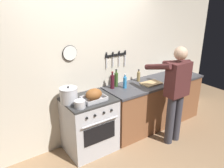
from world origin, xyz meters
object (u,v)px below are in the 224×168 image
(stock_pot, at_px, (69,95))
(saucepan, at_px, (80,104))
(cutting_board, at_px, (151,83))
(stove, at_px, (89,125))
(bottle_dish_soap, at_px, (125,82))
(bottle_vinegar, at_px, (138,76))
(roasting_pan, at_px, (94,95))
(bottle_olive_oil, at_px, (116,79))
(person_cook, at_px, (176,90))
(bottle_wine_red, at_px, (112,81))

(stock_pot, xyz_separation_m, saucepan, (0.05, -0.25, -0.06))
(cutting_board, bearing_deg, stove, 176.70)
(stock_pot, xyz_separation_m, bottle_dish_soap, (1.02, -0.02, -0.01))
(cutting_board, bearing_deg, bottle_vinegar, 112.71)
(roasting_pan, xyz_separation_m, bottle_olive_oil, (0.62, 0.28, 0.04))
(person_cook, height_order, saucepan, person_cook)
(person_cook, xyz_separation_m, bottle_vinegar, (-0.13, 0.76, 0.04))
(person_cook, xyz_separation_m, roasting_pan, (-1.24, 0.49, 0.04))
(bottle_dish_soap, bearing_deg, saucepan, -166.77)
(person_cook, bearing_deg, bottle_wine_red, 58.38)
(saucepan, relative_size, bottle_vinegar, 0.70)
(roasting_pan, bearing_deg, stove, 110.80)
(saucepan, relative_size, bottle_wine_red, 0.53)
(bottle_vinegar, relative_size, bottle_wine_red, 0.76)
(bottle_dish_soap, height_order, bottle_wine_red, bottle_wine_red)
(person_cook, bearing_deg, stock_pot, 81.26)
(stock_pot, bearing_deg, stove, -11.40)
(roasting_pan, xyz_separation_m, stock_pot, (-0.33, 0.16, 0.03))
(bottle_vinegar, bearing_deg, stock_pot, -175.73)
(stock_pot, bearing_deg, roasting_pan, -25.93)
(person_cook, xyz_separation_m, saucepan, (-1.52, 0.41, 0.00))
(roasting_pan, bearing_deg, saucepan, -162.57)
(stove, height_order, bottle_olive_oil, bottle_olive_oil)
(saucepan, distance_m, bottle_wine_red, 0.86)
(cutting_board, xyz_separation_m, bottle_dish_soap, (-0.51, 0.11, 0.10))
(person_cook, relative_size, stock_pot, 6.32)
(saucepan, distance_m, bottle_dish_soap, 1.00)
(bottle_dish_soap, bearing_deg, bottle_wine_red, 149.49)
(roasting_pan, xyz_separation_m, bottle_dish_soap, (0.69, 0.14, 0.02))
(bottle_olive_oil, bearing_deg, bottle_wine_red, -161.60)
(stove, distance_m, roasting_pan, 0.55)
(cutting_board, xyz_separation_m, bottle_wine_red, (-0.70, 0.22, 0.11))
(roasting_pan, relative_size, cutting_board, 0.98)
(roasting_pan, bearing_deg, cutting_board, 1.41)
(roasting_pan, xyz_separation_m, bottle_wine_red, (0.51, 0.25, 0.04))
(stove, relative_size, bottle_dish_soap, 3.57)
(person_cook, bearing_deg, bottle_olive_oil, 52.69)
(person_cook, xyz_separation_m, bottle_wine_red, (-0.73, 0.74, 0.07))
(stove, xyz_separation_m, bottle_olive_oil, (0.65, 0.18, 0.58))
(saucepan, bearing_deg, stove, 38.16)
(stock_pot, relative_size, bottle_dish_soap, 1.04)
(roasting_pan, height_order, bottle_olive_oil, bottle_olive_oil)
(stock_pot, distance_m, bottle_olive_oil, 0.95)
(bottle_vinegar, bearing_deg, bottle_olive_oil, 178.00)
(stock_pot, height_order, bottle_olive_oil, bottle_olive_oil)
(roasting_pan, xyz_separation_m, bottle_vinegar, (1.11, 0.27, 0.01))
(stove, height_order, bottle_vinegar, bottle_vinegar)
(bottle_dish_soap, bearing_deg, cutting_board, -12.27)
(stove, distance_m, cutting_board, 1.33)
(person_cook, distance_m, roasting_pan, 1.34)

